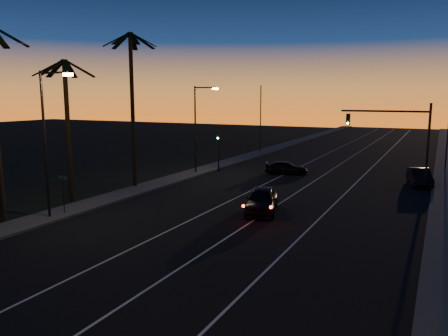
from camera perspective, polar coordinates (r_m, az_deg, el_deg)
The scene contains 17 objects.
road at distance 31.35m, azimuth 6.41°, elevation -4.56°, with size 20.00×170.00×0.01m, color black.
sidewalk_left at distance 36.60m, azimuth -10.30°, elevation -2.53°, with size 2.40×170.00×0.16m, color #3B3B38.
lane_stripe_left at distance 32.46m, azimuth 1.42°, elevation -4.00°, with size 0.12×160.00×0.01m, color silver.
lane_stripe_mid at distance 31.19m, azimuth 7.27°, elevation -4.63°, with size 0.12×160.00×0.01m, color silver.
lane_stripe_right at distance 30.26m, azimuth 13.56°, elevation -5.25°, with size 0.12×160.00×0.01m, color silver.
palm_mid at distance 32.70m, azimuth -19.80°, elevation 6.60°, with size 4.25×4.16×10.03m.
palm_far at distance 36.46m, azimuth -11.92°, elevation 9.30°, with size 4.25×4.16×12.53m.
streetlight_left_near at distance 28.21m, azimuth -22.03°, elevation 4.23°, with size 2.55×0.26×9.00m.
streetlight_left_far at distance 42.32m, azimuth -3.41°, elevation 5.99°, with size 2.55×0.26×8.50m.
street_sign at distance 29.46m, azimuth -20.27°, elevation -2.70°, with size 0.70×0.06×2.60m.
signal_mast at distance 38.85m, azimuth 21.73°, elevation 4.65°, with size 7.10×0.41×7.00m.
signal_post at distance 43.67m, azimuth -0.73°, elevation 3.25°, with size 0.28×0.37×4.20m.
far_pole_left at distance 57.81m, azimuth 4.79°, elevation 6.29°, with size 0.14×0.14×9.00m, color black.
far_pole_right at distance 50.72m, azimuth 27.27°, elevation 4.89°, with size 0.14×0.14×9.00m, color black.
lead_car at distance 28.67m, azimuth 4.94°, elevation -4.17°, with size 3.24×5.60×1.62m.
right_car at distance 40.65m, azimuth 24.18°, elevation -1.08°, with size 2.46×4.64×1.45m.
cross_car at distance 42.96m, azimuth 8.08°, elevation 0.00°, with size 4.54×3.03×1.22m.
Camera 1 is at (10.38, 1.37, 7.46)m, focal length 35.00 mm.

